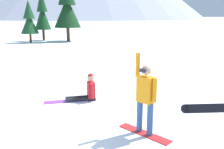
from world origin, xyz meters
name	(u,v)px	position (x,y,z in m)	size (l,w,h in m)	color
ground_plane	(38,144)	(0.00, 0.00, 0.00)	(800.00, 800.00, 0.00)	white
snowboarder_foreground	(145,97)	(2.58, 0.40, 0.98)	(1.23, 1.27, 2.05)	red
snowboarder_midground	(86,91)	(0.94, 3.07, 0.33)	(1.80, 0.76, 0.96)	black
loose_snowboard_far_spare	(210,108)	(4.86, 1.79, 0.13)	(1.86, 0.20, 0.26)	black
pine_tree_broad	(29,20)	(-6.33, 22.30, 2.47)	(1.92, 1.92, 4.52)	#472D19
pine_tree_young	(42,13)	(-5.48, 24.78, 3.18)	(1.90, 1.90, 5.85)	#472D19
pine_tree_short	(67,6)	(-2.42, 23.67, 3.89)	(3.01, 3.01, 7.13)	#472D19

